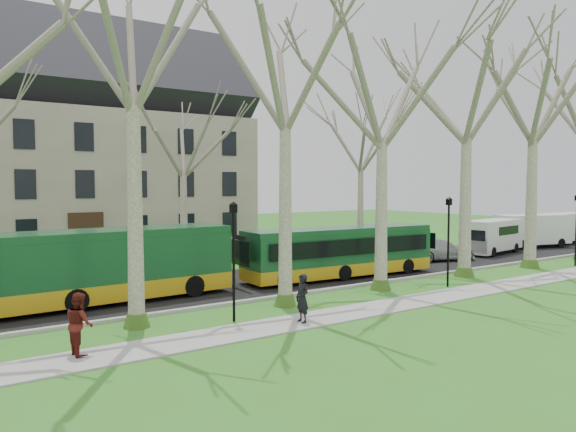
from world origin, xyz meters
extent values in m
plane|color=#397120|center=(0.00, 0.00, 0.00)|extent=(120.00, 120.00, 0.00)
cube|color=gray|center=(0.00, -2.50, 0.03)|extent=(70.00, 2.00, 0.06)
cube|color=black|center=(0.00, 5.50, 0.03)|extent=(80.00, 8.00, 0.06)
cube|color=#A5A39E|center=(0.00, 1.50, 0.07)|extent=(80.00, 0.25, 0.14)
cube|color=gray|center=(-6.00, 24.00, 5.00)|extent=(26.00, 12.00, 10.00)
cylinder|color=black|center=(-6.00, -1.00, 2.00)|extent=(0.10, 0.10, 4.00)
cube|color=black|center=(-6.00, -1.00, 4.15)|extent=(0.22, 0.22, 0.30)
cylinder|color=black|center=(6.00, -1.00, 2.00)|extent=(0.10, 0.10, 4.00)
cube|color=black|center=(6.00, -1.00, 4.15)|extent=(0.22, 0.22, 0.30)
cylinder|color=black|center=(18.00, -1.00, 2.00)|extent=(0.10, 0.10, 4.00)
ellipsoid|color=#175117|center=(-10.00, 12.00, 1.00)|extent=(2.60, 2.60, 2.00)
ellipsoid|color=#175117|center=(4.00, 12.00, 1.00)|extent=(2.60, 2.60, 2.00)
ellipsoid|color=#175117|center=(10.00, 12.00, 1.00)|extent=(2.60, 2.60, 2.00)
ellipsoid|color=#175117|center=(2.00, 18.00, 1.00)|extent=(2.60, 2.60, 2.00)
imported|color=#B6B6BC|center=(12.80, 5.19, 0.77)|extent=(5.21, 3.22, 1.41)
imported|color=black|center=(-4.16, -2.71, 0.93)|extent=(0.44, 0.65, 1.75)
imported|color=#531813|center=(-11.75, -2.01, 0.98)|extent=(0.75, 0.93, 1.83)
camera|label=1|loc=(-16.09, -18.69, 5.06)|focal=35.00mm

